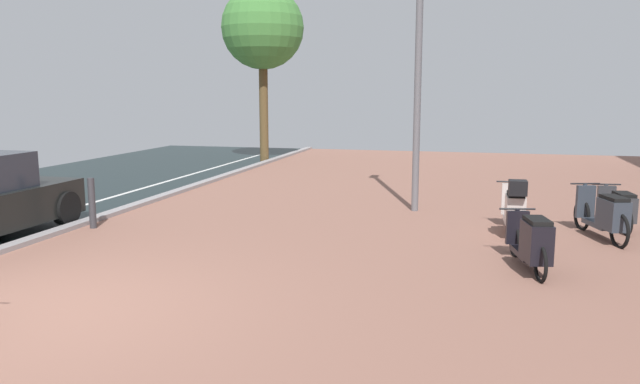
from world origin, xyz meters
TOP-DOWN VIEW (x-y plane):
  - ground at (1.43, 0.00)m, footprint 21.00×40.00m
  - scooter_near at (5.33, 2.99)m, footprint 0.65×1.73m
  - scooter_mid at (6.66, 5.18)m, footprint 0.76×1.80m
  - scooter_far at (5.22, 5.15)m, footprint 0.52×1.76m
  - scooter_extra at (7.05, 6.10)m, footprint 0.56×1.68m
  - lamp_post at (3.38, 6.96)m, footprint 0.20×0.52m
  - street_tree at (-2.69, 14.97)m, footprint 2.83×2.83m
  - bollard_far at (-2.05, 3.90)m, footprint 0.12×0.12m

SIDE VIEW (x-z plane):
  - ground at x=1.43m, z-range -0.09..0.04m
  - scooter_extra at x=7.05m, z-range 0.00..0.75m
  - scooter_near at x=5.33m, z-range 0.01..0.81m
  - scooter_mid at x=6.66m, z-range -0.02..0.85m
  - bollard_far at x=-2.05m, z-range 0.00..0.91m
  - scooter_far at x=5.22m, z-range -0.05..0.99m
  - lamp_post at x=3.38m, z-range 0.32..6.51m
  - street_tree at x=-2.69m, z-range 1.55..7.56m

